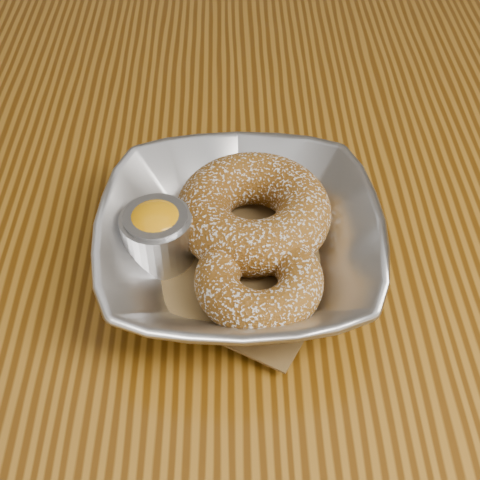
{
  "coord_description": "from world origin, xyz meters",
  "views": [
    {
      "loc": [
        0.01,
        -0.39,
        1.13
      ],
      "look_at": [
        0.02,
        -0.06,
        0.78
      ],
      "focal_mm": 50.0,
      "sensor_mm": 36.0,
      "label": 1
    }
  ],
  "objects_px": {
    "table": "(220,288)",
    "ramekin": "(157,233)",
    "donut_front": "(259,280)",
    "serving_bowl": "(240,245)",
    "donut_back": "(253,212)"
  },
  "relations": [
    {
      "from": "table",
      "to": "ramekin",
      "type": "bearing_deg",
      "value": -127.4
    },
    {
      "from": "donut_front",
      "to": "ramekin",
      "type": "relative_size",
      "value": 1.72
    },
    {
      "from": "table",
      "to": "serving_bowl",
      "type": "relative_size",
      "value": 5.85
    },
    {
      "from": "table",
      "to": "donut_front",
      "type": "height_order",
      "value": "donut_front"
    },
    {
      "from": "serving_bowl",
      "to": "ramekin",
      "type": "xyz_separation_m",
      "value": [
        -0.06,
        0.01,
        0.01
      ]
    },
    {
      "from": "table",
      "to": "serving_bowl",
      "type": "bearing_deg",
      "value": -74.35
    },
    {
      "from": "donut_front",
      "to": "donut_back",
      "type": "bearing_deg",
      "value": 91.72
    },
    {
      "from": "serving_bowl",
      "to": "donut_back",
      "type": "distance_m",
      "value": 0.03
    },
    {
      "from": "donut_back",
      "to": "ramekin",
      "type": "height_order",
      "value": "ramekin"
    },
    {
      "from": "table",
      "to": "donut_back",
      "type": "distance_m",
      "value": 0.14
    },
    {
      "from": "donut_back",
      "to": "ramekin",
      "type": "relative_size",
      "value": 2.25
    },
    {
      "from": "table",
      "to": "serving_bowl",
      "type": "distance_m",
      "value": 0.14
    },
    {
      "from": "table",
      "to": "serving_bowl",
      "type": "xyz_separation_m",
      "value": [
        0.02,
        -0.06,
        0.12
      ]
    },
    {
      "from": "serving_bowl",
      "to": "ramekin",
      "type": "bearing_deg",
      "value": 174.69
    },
    {
      "from": "donut_back",
      "to": "table",
      "type": "bearing_deg",
      "value": 130.24
    }
  ]
}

